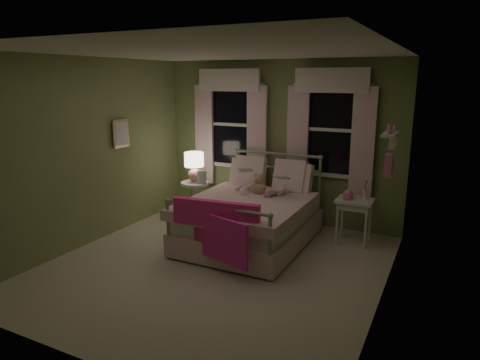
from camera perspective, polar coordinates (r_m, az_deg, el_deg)
The scene contains 18 objects.
room_shell at distance 5.10m, azimuth -3.56°, elevation 1.99°, with size 4.20×4.20×4.20m.
bed at distance 6.11m, azimuth 1.47°, elevation -4.94°, with size 1.58×2.04×1.18m.
pink_throw at distance 5.18m, azimuth -3.38°, elevation -5.76°, with size 1.10×0.35×0.71m.
child_left at distance 6.44m, azimuth 0.84°, elevation 1.58°, with size 0.31×0.20×0.84m, color #F7D1DD.
child_right at distance 6.24m, azimuth 5.48°, elevation 0.42°, with size 0.33×0.26×0.69m, color #F7D1DD.
book_left at distance 6.23m, azimuth -0.16°, elevation 0.92°, with size 0.20×0.27×0.03m, color beige.
book_right at distance 6.01m, azimuth 4.61°, elevation 0.01°, with size 0.20×0.27×0.02m, color beige.
teddy_bear at distance 6.23m, azimuth 2.52°, elevation -0.69°, with size 0.23×0.19×0.32m.
nightstand_left at distance 7.10m, azimuth -6.03°, elevation -2.10°, with size 0.46×0.46×0.65m.
table_lamp at distance 6.98m, azimuth -6.13°, elevation 2.14°, with size 0.31×0.31×0.48m.
book_nightstand at distance 6.92m, azimuth -5.73°, elevation -0.45°, with size 0.16×0.22×0.02m, color beige.
nightstand_right at distance 6.26m, azimuth 15.03°, elevation -3.38°, with size 0.50×0.40×0.64m.
pink_toy at distance 6.23m, azimuth 14.21°, elevation -1.89°, with size 0.14×0.18×0.14m.
bud_vase at distance 6.22m, azimuth 16.34°, elevation -1.27°, with size 0.06×0.06×0.28m.
window_left at distance 7.22m, azimuth -1.34°, elevation 7.95°, with size 1.34×0.13×1.96m.
window_right at distance 6.60m, azimuth 11.92°, elevation 7.16°, with size 1.34×0.13×1.96m.
wall_shelf at distance 5.12m, azimuth 19.36°, elevation 3.84°, with size 0.15×0.50×0.60m.
framed_picture at distance 6.70m, azimuth -15.58°, elevation 5.98°, with size 0.03×0.32×0.42m.
Camera 1 is at (2.52, -4.32, 2.31)m, focal length 32.00 mm.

